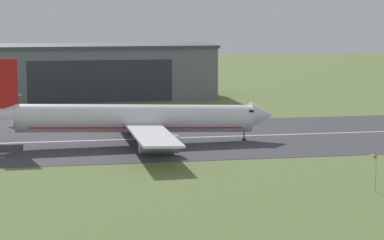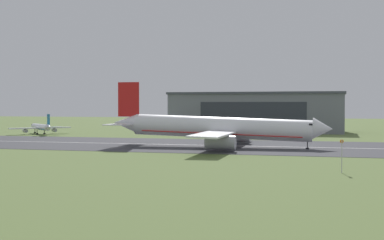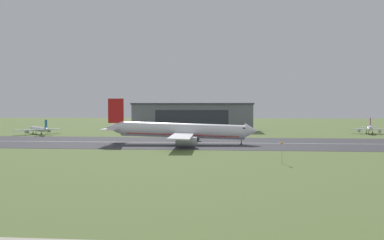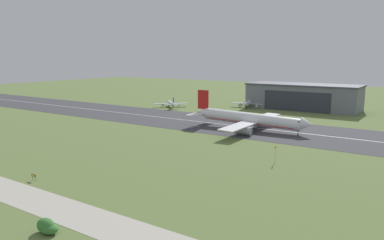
% 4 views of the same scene
% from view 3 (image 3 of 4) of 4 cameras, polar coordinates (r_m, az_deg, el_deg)
% --- Properties ---
extents(ground_plane, '(725.99, 725.99, 0.00)m').
position_cam_3_polar(ground_plane, '(86.29, -18.00, -7.34)').
color(ground_plane, olive).
extents(runway_strip, '(485.99, 48.27, 0.06)m').
position_cam_3_polar(runway_strip, '(147.18, -8.27, -3.37)').
color(runway_strip, '#3D3D42').
rests_on(runway_strip, ground_plane).
extents(runway_centreline, '(437.39, 0.70, 0.01)m').
position_cam_3_polar(runway_centreline, '(147.17, -8.27, -3.36)').
color(runway_centreline, silver).
rests_on(runway_centreline, runway_strip).
extents(hangar_building, '(68.86, 26.41, 15.89)m').
position_cam_3_polar(hangar_building, '(219.82, 0.21, 0.52)').
color(hangar_building, slate).
rests_on(hangar_building, ground_plane).
extents(airplane_landing, '(57.04, 53.82, 16.91)m').
position_cam_3_polar(airplane_landing, '(138.14, -1.59, -1.68)').
color(airplane_landing, white).
rests_on(airplane_landing, ground_plane).
extents(airplane_parked_west, '(18.38, 18.50, 8.04)m').
position_cam_3_polar(airplane_parked_west, '(209.67, 25.43, -1.17)').
color(airplane_parked_west, white).
rests_on(airplane_parked_west, ground_plane).
extents(airplane_parked_centre, '(22.93, 23.48, 9.96)m').
position_cam_3_polar(airplane_parked_centre, '(212.77, -8.45, -0.86)').
color(airplane_parked_centre, silver).
rests_on(airplane_parked_centre, ground_plane).
extents(airplane_parked_east, '(20.37, 20.48, 7.60)m').
position_cam_3_polar(airplane_parked_east, '(201.62, -22.32, -1.31)').
color(airplane_parked_east, silver).
rests_on(airplane_parked_east, ground_plane).
extents(windsock_pole, '(0.80, 2.08, 5.35)m').
position_cam_3_polar(windsock_pole, '(94.77, 13.41, -3.58)').
color(windsock_pole, '#B7B7BC').
rests_on(windsock_pole, ground_plane).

